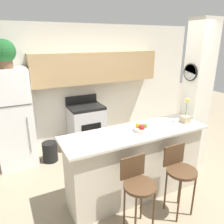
# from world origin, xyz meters

# --- Properties ---
(ground_plane) EXTENTS (14.00, 14.00, 0.00)m
(ground_plane) POSITION_xyz_m (0.00, 0.00, 0.00)
(ground_plane) COLOR gray
(wall_back) EXTENTS (5.60, 0.38, 2.55)m
(wall_back) POSITION_xyz_m (0.10, 2.12, 1.43)
(wall_back) COLOR silver
(wall_back) RESTS_ON ground_plane
(pillar_right) EXTENTS (0.38, 0.32, 2.55)m
(pillar_right) POSITION_xyz_m (1.24, 0.15, 1.28)
(pillar_right) COLOR silver
(pillar_right) RESTS_ON ground_plane
(counter_bar) EXTENTS (2.10, 0.63, 1.03)m
(counter_bar) POSITION_xyz_m (0.00, 0.00, 0.52)
(counter_bar) COLOR beige
(counter_bar) RESTS_ON ground_plane
(refrigerator) EXTENTS (0.64, 0.72, 1.77)m
(refrigerator) POSITION_xyz_m (-1.48, 1.78, 0.89)
(refrigerator) COLOR white
(refrigerator) RESTS_ON ground_plane
(stove_range) EXTENTS (0.71, 0.59, 1.07)m
(stove_range) POSITION_xyz_m (-0.07, 1.85, 0.46)
(stove_range) COLOR silver
(stove_range) RESTS_ON ground_plane
(bar_stool_left) EXTENTS (0.39, 0.39, 0.94)m
(bar_stool_left) POSITION_xyz_m (-0.32, -0.55, 0.63)
(bar_stool_left) COLOR #4C331E
(bar_stool_left) RESTS_ON ground_plane
(bar_stool_right) EXTENTS (0.39, 0.39, 0.94)m
(bar_stool_right) POSITION_xyz_m (0.32, -0.55, 0.63)
(bar_stool_right) COLOR #4C331E
(bar_stool_right) RESTS_ON ground_plane
(potted_plant_on_fridge) EXTENTS (0.39, 0.39, 0.48)m
(potted_plant_on_fridge) POSITION_xyz_m (-1.48, 1.78, 2.03)
(potted_plant_on_fridge) COLOR brown
(potted_plant_on_fridge) RESTS_ON refrigerator
(orchid_vase) EXTENTS (0.12, 0.12, 0.39)m
(orchid_vase) POSITION_xyz_m (0.84, -0.05, 1.14)
(orchid_vase) COLOR tan
(orchid_vase) RESTS_ON counter_bar
(fruit_bowl) EXTENTS (0.22, 0.22, 0.12)m
(fruit_bowl) POSITION_xyz_m (0.06, -0.03, 1.08)
(fruit_bowl) COLOR silver
(fruit_bowl) RESTS_ON counter_bar
(trash_bin) EXTENTS (0.28, 0.28, 0.38)m
(trash_bin) POSITION_xyz_m (-0.94, 1.53, 0.19)
(trash_bin) COLOR black
(trash_bin) RESTS_ON ground_plane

